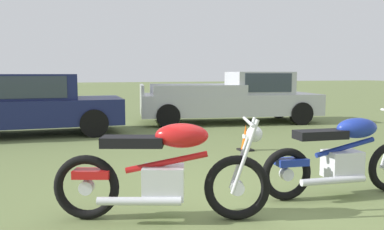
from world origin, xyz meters
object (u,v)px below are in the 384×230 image
at_px(car_navy, 20,100).
at_px(traffic_cone, 246,139).
at_px(motorcycle_red, 164,172).
at_px(motorcycle_blue, 343,156).
at_px(pickup_truck_silver, 238,97).

bearing_deg(car_navy, traffic_cone, -37.56).
bearing_deg(motorcycle_red, motorcycle_blue, 20.74).
bearing_deg(car_navy, motorcycle_blue, -55.37).
bearing_deg(car_navy, motorcycle_red, -72.17).
xyz_separation_m(motorcycle_red, pickup_truck_silver, (4.10, 6.63, 0.27)).
bearing_deg(motorcycle_red, car_navy, 126.23).
distance_m(motorcycle_red, motorcycle_blue, 2.19).
xyz_separation_m(car_navy, traffic_cone, (4.12, -3.39, -0.61)).
relative_size(motorcycle_blue, pickup_truck_silver, 0.37).
height_order(pickup_truck_silver, traffic_cone, pickup_truck_silver).
xyz_separation_m(motorcycle_red, car_navy, (-1.77, 6.17, 0.35)).
height_order(car_navy, pickup_truck_silver, pickup_truck_silver).
bearing_deg(pickup_truck_silver, motorcycle_red, -111.16).
bearing_deg(traffic_cone, pickup_truck_silver, 65.63).
bearing_deg(pickup_truck_silver, motorcycle_blue, -95.53).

